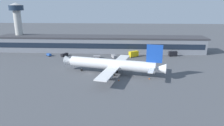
% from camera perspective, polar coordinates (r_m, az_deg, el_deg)
% --- Properties ---
extents(ground_plane, '(600.00, 600.00, 0.00)m').
position_cam_1_polar(ground_plane, '(113.65, -6.13, -2.84)').
color(ground_plane, '#4C4F54').
extents(terminal_building, '(162.11, 18.41, 12.08)m').
position_cam_1_polar(terminal_building, '(164.89, -3.10, 5.33)').
color(terminal_building, gray).
rests_on(terminal_building, ground_plane).
extents(airliner, '(55.61, 47.67, 17.30)m').
position_cam_1_polar(airliner, '(110.19, 0.32, -0.43)').
color(airliner, white).
rests_on(airliner, ground_plane).
extents(control_tower, '(11.16, 11.16, 37.59)m').
position_cam_1_polar(control_tower, '(186.24, -24.58, 10.45)').
color(control_tower, '#B7B7B2').
rests_on(control_tower, ground_plane).
extents(stair_truck, '(6.33, 3.42, 3.55)m').
position_cam_1_polar(stair_truck, '(155.86, 16.48, 2.53)').
color(stair_truck, black).
rests_on(stair_truck, ground_plane).
extents(belt_loader, '(4.25, 6.68, 1.95)m').
position_cam_1_polar(belt_loader, '(153.60, -13.03, 2.27)').
color(belt_loader, black).
rests_on(belt_loader, ground_plane).
extents(fuel_truck, '(5.09, 8.85, 3.35)m').
position_cam_1_polar(fuel_truck, '(149.04, 10.47, 2.29)').
color(fuel_truck, black).
rests_on(fuel_truck, ground_plane).
extents(baggage_tug, '(4.08, 3.74, 1.85)m').
position_cam_1_polar(baggage_tug, '(156.81, -17.01, 2.23)').
color(baggage_tug, '#2651A5').
rests_on(baggage_tug, ground_plane).
extents(crew_van, '(4.05, 5.65, 2.55)m').
position_cam_1_polar(crew_van, '(143.42, 0.52, 1.85)').
color(crew_van, gray).
rests_on(crew_van, ground_plane).
extents(pushback_tractor, '(5.08, 3.17, 1.75)m').
position_cam_1_polar(pushback_tractor, '(145.21, -4.17, 1.82)').
color(pushback_tractor, gray).
rests_on(pushback_tractor, ground_plane).
extents(catering_truck, '(7.36, 6.32, 4.15)m').
position_cam_1_polar(catering_truck, '(148.17, 6.04, 2.55)').
color(catering_truck, yellow).
rests_on(catering_truck, ground_plane).
extents(traffic_cone_0, '(0.56, 0.56, 0.70)m').
position_cam_1_polar(traffic_cone_0, '(106.01, 10.27, -4.22)').
color(traffic_cone_0, '#F2590C').
rests_on(traffic_cone_0, ground_plane).
extents(traffic_cone_1, '(0.56, 0.56, 0.70)m').
position_cam_1_polar(traffic_cone_1, '(102.39, 1.89, -4.70)').
color(traffic_cone_1, '#F2590C').
rests_on(traffic_cone_1, ground_plane).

